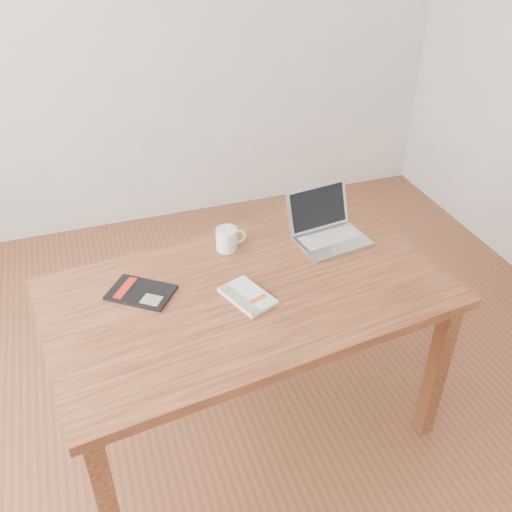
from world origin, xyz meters
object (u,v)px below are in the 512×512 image
object	(u,v)px
laptop	(327,229)
coffee_mug	(228,239)
desk	(249,308)
black_guidebook	(141,292)
white_guidebook	(247,296)

from	to	relation	value
laptop	coffee_mug	size ratio (longest dim) A/B	2.53
desk	coffee_mug	bearing A→B (deg)	82.05
black_guidebook	desk	bearing A→B (deg)	-68.47
white_guidebook	coffee_mug	world-z (taller)	coffee_mug
laptop	desk	bearing A→B (deg)	-159.30
black_guidebook	coffee_mug	world-z (taller)	coffee_mug
desk	coffee_mug	size ratio (longest dim) A/B	12.38
white_guidebook	laptop	world-z (taller)	laptop
black_guidebook	laptop	world-z (taller)	laptop
black_guidebook	laptop	size ratio (longest dim) A/B	0.86
coffee_mug	laptop	bearing A→B (deg)	-8.29
white_guidebook	desk	bearing A→B (deg)	47.19
white_guidebook	coffee_mug	xyz separation A→B (m)	(0.02, 0.33, 0.04)
white_guidebook	coffee_mug	size ratio (longest dim) A/B	1.86
desk	coffee_mug	distance (m)	0.32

